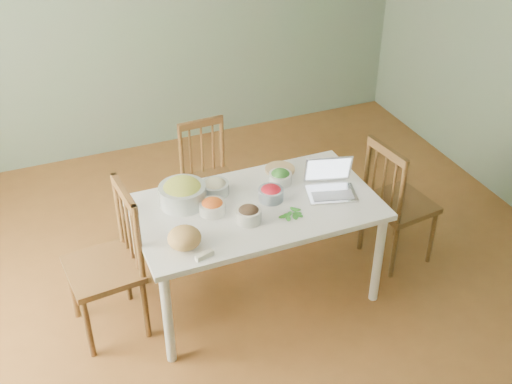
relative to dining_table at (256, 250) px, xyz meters
name	(u,v)px	position (x,y,z in m)	size (l,w,h in m)	color
floor	(247,313)	(-0.14, -0.18, -0.36)	(5.00, 5.00, 0.00)	brown
wall_back	(138,6)	(-0.14, 2.32, 0.99)	(5.00, 0.00, 2.70)	slate
dining_table	(256,250)	(0.00, 0.00, 0.00)	(1.55, 0.87, 0.73)	white
chair_far	(211,181)	(-0.04, 0.81, 0.08)	(0.39, 0.37, 0.88)	#37220D
chair_left	(103,266)	(-1.00, 0.05, 0.14)	(0.45, 0.43, 1.01)	#37220D
chair_right	(401,201)	(1.10, -0.02, 0.12)	(0.43, 0.41, 0.97)	#37220D
bread_boule	(184,238)	(-0.54, -0.24, 0.43)	(0.20, 0.20, 0.13)	tan
butter_stick	(204,255)	(-0.47, -0.37, 0.38)	(0.11, 0.03, 0.03)	silver
bowl_squash	(182,192)	(-0.42, 0.19, 0.45)	(0.30, 0.30, 0.17)	#ECD956
bowl_carrot	(212,206)	(-0.28, 0.03, 0.41)	(0.17, 0.17, 0.09)	orange
bowl_onion	(215,187)	(-0.20, 0.23, 0.41)	(0.19, 0.19, 0.10)	#ECE9C7
bowl_mushroom	(249,214)	(-0.11, -0.14, 0.42)	(0.16, 0.16, 0.10)	black
bowl_redpep	(271,193)	(0.11, 0.02, 0.41)	(0.16, 0.16, 0.10)	red
bowl_broccoli	(280,177)	(0.25, 0.18, 0.41)	(0.16, 0.16, 0.10)	#1D4E21
flatbread	(280,169)	(0.31, 0.32, 0.37)	(0.21, 0.21, 0.02)	tan
basil_bunch	(290,214)	(0.15, -0.18, 0.37)	(0.18, 0.18, 0.02)	#296022
laptop	(333,181)	(0.50, -0.08, 0.47)	(0.31, 0.27, 0.22)	silver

